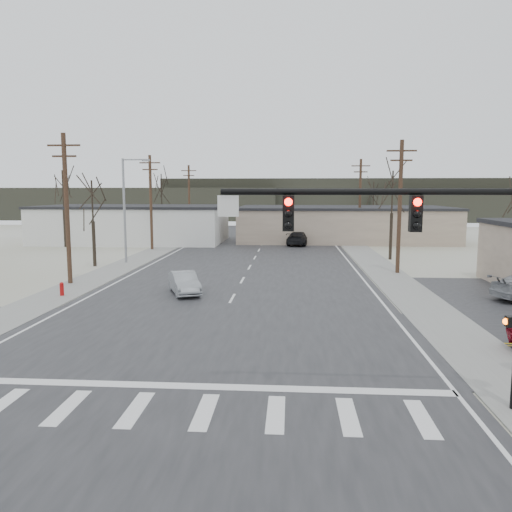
{
  "coord_description": "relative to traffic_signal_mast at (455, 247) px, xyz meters",
  "views": [
    {
      "loc": [
        3.38,
        -20.23,
        6.21
      ],
      "look_at": [
        1.42,
        7.53,
        2.6
      ],
      "focal_mm": 35.0,
      "sensor_mm": 36.0,
      "label": 1
    }
  ],
  "objects": [
    {
      "name": "sidewalk_right",
      "position": [
        2.71,
        26.2,
        -4.64
      ],
      "size": [
        3.0,
        90.0,
        0.06
      ],
      "primitive_type": "cube",
      "color": "gray",
      "rests_on": "ground"
    },
    {
      "name": "tree_right_far",
      "position": [
        7.11,
        58.2,
        0.91
      ],
      "size": [
        3.52,
        3.52,
        7.84
      ],
      "color": "#2A241A",
      "rests_on": "ground"
    },
    {
      "name": "tree_left_mid",
      "position": [
        -29.89,
        40.2,
        1.61
      ],
      "size": [
        3.96,
        3.96,
        8.82
      ],
      "color": "#2A241A",
      "rests_on": "ground"
    },
    {
      "name": "car_far_a",
      "position": [
        -3.59,
        43.73,
        -3.84
      ],
      "size": [
        3.29,
        5.78,
        1.58
      ],
      "primitive_type": "imported",
      "rotation": [
        0.0,
        0.0,
        2.93
      ],
      "color": "black",
      "rests_on": "main_road"
    },
    {
      "name": "upole_right_b",
      "position": [
        3.61,
        46.2,
        0.55
      ],
      "size": [
        2.2,
        0.3,
        10.0
      ],
      "color": "#432F1F",
      "rests_on": "ground"
    },
    {
      "name": "building_right_far",
      "position": [
        2.11,
        50.2,
        -2.52
      ],
      "size": [
        26.3,
        14.3,
        4.3
      ],
      "color": "tan",
      "rests_on": "ground"
    },
    {
      "name": "tree_right_mid",
      "position": [
        4.61,
        32.2,
        1.26
      ],
      "size": [
        3.74,
        3.74,
        8.33
      ],
      "color": "#2A241A",
      "rests_on": "ground"
    },
    {
      "name": "traffic_signal_mast",
      "position": [
        0.0,
        0.0,
        0.0
      ],
      "size": [
        8.95,
        0.43,
        7.2
      ],
      "color": "black",
      "rests_on": "ground"
    },
    {
      "name": "tree_left_near",
      "position": [
        -20.89,
        26.2,
        0.55
      ],
      "size": [
        3.3,
        3.3,
        7.35
      ],
      "color": "#2A241A",
      "rests_on": "ground"
    },
    {
      "name": "main_road",
      "position": [
        -7.89,
        21.2,
        -4.65
      ],
      "size": [
        18.0,
        110.0,
        0.05
      ],
      "primitive_type": "cube",
      "color": "#262628",
      "rests_on": "ground"
    },
    {
      "name": "ground",
      "position": [
        -7.89,
        6.2,
        -4.67
      ],
      "size": [
        140.0,
        140.0,
        0.0
      ],
      "primitive_type": "plane",
      "color": "silver",
      "rests_on": "ground"
    },
    {
      "name": "hill_left",
      "position": [
        -42.89,
        98.2,
        -1.17
      ],
      "size": [
        70.0,
        18.0,
        7.0
      ],
      "primitive_type": "cube",
      "color": "#333026",
      "rests_on": "ground"
    },
    {
      "name": "upole_left_b",
      "position": [
        -19.39,
        18.2,
        0.55
      ],
      "size": [
        2.2,
        0.3,
        10.0
      ],
      "color": "#432F1F",
      "rests_on": "ground"
    },
    {
      "name": "upole_right_a",
      "position": [
        3.61,
        24.2,
        0.55
      ],
      "size": [
        2.2,
        0.3,
        10.0
      ],
      "color": "#432F1F",
      "rests_on": "ground"
    },
    {
      "name": "streetlight_main",
      "position": [
        -18.69,
        28.2,
        0.41
      ],
      "size": [
        2.4,
        0.25,
        9.0
      ],
      "color": "gray",
      "rests_on": "ground"
    },
    {
      "name": "sedan_crossing",
      "position": [
        -10.96,
        15.38,
        -3.97
      ],
      "size": [
        2.82,
        4.25,
        1.32
      ],
      "primitive_type": "imported",
      "rotation": [
        0.0,
        0.0,
        0.39
      ],
      "color": "gray",
      "rests_on": "main_road"
    },
    {
      "name": "hill_center",
      "position": [
        7.11,
        102.2,
        -0.17
      ],
      "size": [
        80.0,
        18.0,
        9.0
      ],
      "primitive_type": "cube",
      "color": "#333026",
      "rests_on": "ground"
    },
    {
      "name": "tree_left_far",
      "position": [
        -21.89,
        52.2,
        1.61
      ],
      "size": [
        3.96,
        3.96,
        8.82
      ],
      "color": "#2A241A",
      "rests_on": "ground"
    },
    {
      "name": "building_left_far",
      "position": [
        -23.89,
        46.2,
        -2.42
      ],
      "size": [
        22.3,
        12.3,
        4.5
      ],
      "color": "silver",
      "rests_on": "ground"
    },
    {
      "name": "car_far_b",
      "position": [
        -11.06,
        59.38,
        -3.93
      ],
      "size": [
        2.47,
        4.35,
        1.39
      ],
      "primitive_type": "imported",
      "rotation": [
        0.0,
        0.0,
        -0.21
      ],
      "color": "black",
      "rests_on": "main_road"
    },
    {
      "name": "upole_left_c",
      "position": [
        -19.39,
        38.2,
        0.55
      ],
      "size": [
        2.2,
        0.3,
        10.0
      ],
      "color": "#432F1F",
      "rests_on": "ground"
    },
    {
      "name": "upole_left_d",
      "position": [
        -19.39,
        58.2,
        0.55
      ],
      "size": [
        2.2,
        0.3,
        10.0
      ],
      "color": "#432F1F",
      "rests_on": "ground"
    },
    {
      "name": "hill_right",
      "position": [
        42.11,
        96.2,
        -1.92
      ],
      "size": [
        60.0,
        18.0,
        5.5
      ],
      "primitive_type": "cube",
      "color": "#333026",
      "rests_on": "ground"
    },
    {
      "name": "cross_road",
      "position": [
        -7.89,
        6.2,
        -4.65
      ],
      "size": [
        90.0,
        10.0,
        0.04
      ],
      "primitive_type": "cube",
      "color": "#262628",
      "rests_on": "ground"
    },
    {
      "name": "fire_hydrant",
      "position": [
        -18.09,
        14.2,
        -4.22
      ],
      "size": [
        0.24,
        0.24,
        0.87
      ],
      "color": "#A50C0C",
      "rests_on": "ground"
    },
    {
      "name": "sidewalk_left",
      "position": [
        -18.49,
        26.2,
        -4.64
      ],
      "size": [
        3.0,
        90.0,
        0.06
      ],
      "primitive_type": "cube",
      "color": "gray",
      "rests_on": "ground"
    }
  ]
}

